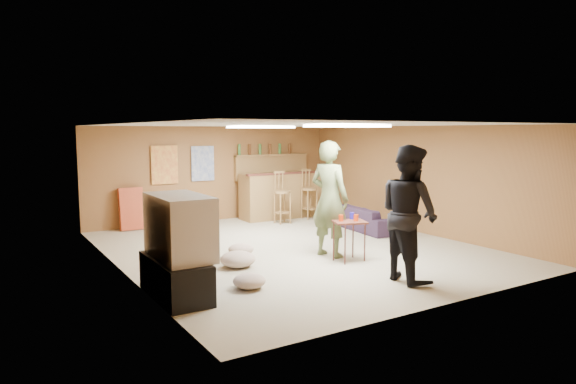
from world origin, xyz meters
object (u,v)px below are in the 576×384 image
bar_counter (281,195)px  person_black (409,213)px  tv_body (180,227)px  tray_table (349,241)px  person_olive (330,199)px  sofa (367,218)px

bar_counter → person_black: bearing=-102.2°
tv_body → bar_counter: tv_body is taller
tray_table → bar_counter: bearing=73.8°
tv_body → person_black: person_black is taller
person_olive → tray_table: person_olive is taller
sofa → bar_counter: bearing=23.9°
bar_counter → person_black: (-1.18, -5.44, 0.40)m
person_olive → tray_table: (0.08, -0.44, -0.64)m
sofa → tray_table: bearing=139.7°
person_black → tray_table: size_ratio=2.91×
person_black → tray_table: bearing=8.1°
person_black → tv_body: bearing=78.1°
bar_counter → person_olive: 3.96m
tv_body → bar_counter: 6.09m
tray_table → person_olive: bearing=99.7°
sofa → tray_table: (-1.95, -1.86, 0.08)m
tv_body → person_black: (2.97, -0.99, 0.05)m
tv_body → person_olive: person_olive is taller
bar_counter → tv_body: bearing=-133.0°
bar_counter → person_black: person_black is taller
tv_body → tray_table: bearing=5.5°
tv_body → person_olive: size_ratio=0.57×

